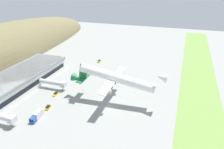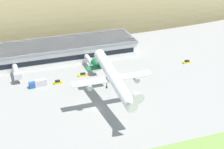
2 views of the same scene
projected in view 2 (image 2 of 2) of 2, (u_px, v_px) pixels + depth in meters
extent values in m
plane|color=gray|center=(97.00, 109.00, 156.18)|extent=(415.18, 415.18, 0.00)
ellipsoid|color=olive|center=(77.00, 27.00, 253.69)|extent=(314.43, 51.24, 55.09)
cube|color=white|center=(49.00, 52.00, 200.44)|extent=(93.57, 21.48, 9.27)
cube|color=gray|center=(48.00, 46.00, 198.80)|extent=(94.77, 22.68, 1.67)
cube|color=black|center=(53.00, 61.00, 191.47)|extent=(89.83, 0.16, 2.60)
cylinder|color=silver|center=(16.00, 71.00, 180.53)|extent=(2.60, 12.17, 2.60)
cube|color=silver|center=(18.00, 76.00, 175.36)|extent=(3.38, 2.86, 2.86)
cylinder|color=slate|center=(18.00, 79.00, 176.64)|extent=(0.36, 0.36, 4.00)
cylinder|color=silver|center=(91.00, 62.00, 190.41)|extent=(2.60, 15.69, 2.60)
cube|color=silver|center=(95.00, 68.00, 183.75)|extent=(3.38, 2.86, 2.86)
cylinder|color=slate|center=(95.00, 71.00, 185.03)|extent=(0.36, 0.36, 4.00)
cylinder|color=white|center=(114.00, 78.00, 150.63)|extent=(4.63, 39.42, 10.81)
cone|color=white|center=(136.00, 95.00, 130.55)|extent=(4.54, 5.75, 5.29)
cone|color=#196B38|center=(97.00, 65.00, 171.13)|extent=(4.54, 6.67, 5.44)
cube|color=#196B38|center=(100.00, 59.00, 166.08)|extent=(0.50, 5.37, 8.43)
cube|color=#196B38|center=(100.00, 67.00, 167.98)|extent=(12.05, 3.26, 0.87)
cube|color=white|center=(112.00, 79.00, 152.75)|extent=(34.11, 3.63, 1.02)
cylinder|color=#9E9EA3|center=(89.00, 86.00, 149.79)|extent=(2.30, 3.92, 2.84)
cylinder|color=#9E9EA3|center=(136.00, 79.00, 156.06)|extent=(2.30, 3.92, 2.84)
cylinder|color=#2D2D2D|center=(107.00, 85.00, 152.99)|extent=(0.28, 0.28, 2.20)
cylinder|color=#2D2D2D|center=(107.00, 87.00, 153.46)|extent=(0.45, 1.10, 1.10)
cylinder|color=#2D2D2D|center=(118.00, 83.00, 154.55)|extent=(0.28, 0.28, 2.20)
cylinder|color=#2D2D2D|center=(118.00, 85.00, 155.03)|extent=(0.45, 1.10, 1.10)
cylinder|color=#2D2D2D|center=(127.00, 95.00, 139.51)|extent=(0.22, 0.22, 1.98)
cylinder|color=#2D2D2D|center=(127.00, 98.00, 139.93)|extent=(0.30, 0.82, 0.82)
cube|color=gold|center=(82.00, 75.00, 184.62)|extent=(4.42, 1.67, 0.80)
cube|color=black|center=(83.00, 74.00, 184.38)|extent=(2.43, 1.41, 0.65)
cube|color=gold|center=(187.00, 62.00, 198.95)|extent=(4.20, 2.06, 0.81)
cube|color=black|center=(187.00, 61.00, 198.71)|extent=(2.35, 1.65, 0.67)
cube|color=gold|center=(58.00, 83.00, 177.09)|extent=(4.19, 2.15, 0.88)
cube|color=black|center=(57.00, 81.00, 176.67)|extent=(2.35, 1.73, 0.72)
cube|color=#264C99|center=(32.00, 85.00, 172.71)|extent=(2.80, 2.55, 2.65)
cube|color=black|center=(29.00, 85.00, 172.01)|extent=(0.24, 2.00, 1.17)
cube|color=#B7B7BC|center=(41.00, 83.00, 174.11)|extent=(5.75, 2.78, 3.26)
cube|color=orange|center=(110.00, 83.00, 177.72)|extent=(0.52, 0.52, 0.03)
cone|color=orange|center=(110.00, 82.00, 177.59)|extent=(0.40, 0.40, 0.55)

